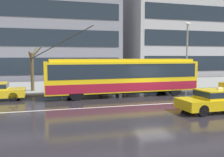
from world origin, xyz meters
name	(u,v)px	position (x,y,z in m)	size (l,w,h in m)	color
ground_plane	(154,101)	(0.00, 0.00, 0.00)	(160.00, 160.00, 0.00)	#272329
sidewalk_slab	(118,85)	(0.00, 9.27, 0.07)	(80.00, 10.00, 0.14)	gray
crosswalk_stripe_edge_near	(212,95)	(5.66, 1.13, 0.00)	(0.44, 4.40, 0.01)	beige
crosswalk_stripe_inner_a	(221,94)	(6.56, 1.13, 0.00)	(0.44, 4.40, 0.01)	beige
lane_centre_line	(162,104)	(0.00, -1.20, 0.00)	(72.00, 0.14, 0.01)	silver
trolleybus	(123,76)	(-1.52, 2.67, 1.62)	(13.06, 2.87, 5.46)	yellow
taxi_oncoming_near	(217,99)	(2.04, -3.96, 0.70)	(4.48, 1.84, 1.39)	yellow
bus_shelter	(100,69)	(-2.71, 5.72, 2.00)	(3.99, 1.84, 2.44)	gray
pedestrian_at_shelter	(62,79)	(-6.12, 6.89, 1.09)	(0.40, 0.40, 1.61)	#525453
pedestrian_approaching_curb	(101,72)	(-2.64, 5.74, 1.72)	(1.59, 1.59, 1.93)	#281F2F
pedestrian_walking_past	(116,72)	(-1.36, 5.12, 1.73)	(1.45, 1.45, 1.93)	navy
pedestrian_waiting_by_pole	(125,77)	(-0.12, 6.48, 1.11)	(0.36, 0.36, 1.64)	#4F413B
street_lamp	(187,49)	(5.92, 5.35, 3.89)	(0.60, 0.32, 6.29)	gray
street_tree_bare	(32,68)	(-8.61, 6.34, 2.11)	(1.07, 2.42, 3.91)	brown
office_tower_corner_right	(186,18)	(15.96, 21.63, 9.79)	(21.18, 10.43, 19.56)	#AFAEB1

